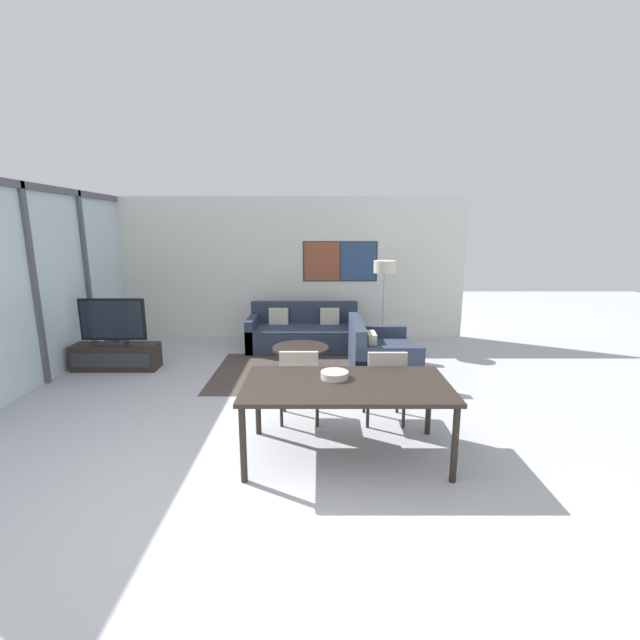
{
  "coord_description": "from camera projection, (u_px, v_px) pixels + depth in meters",
  "views": [
    {
      "loc": [
        0.79,
        -3.16,
        2.17
      ],
      "look_at": [
        0.77,
        2.6,
        0.95
      ],
      "focal_mm": 24.0,
      "sensor_mm": 36.0,
      "label": 1
    }
  ],
  "objects": [
    {
      "name": "ground_plane",
      "position": [
        226.0,
        497.0,
        3.54
      ],
      "size": [
        24.0,
        24.0,
        0.0
      ],
      "primitive_type": "plane",
      "color": "#B2B2B7"
    },
    {
      "name": "wall_back",
      "position": [
        284.0,
        269.0,
        8.55
      ],
      "size": [
        7.37,
        0.09,
        2.8
      ],
      "color": "silver",
      "rests_on": "ground_plane"
    },
    {
      "name": "window_wall_left",
      "position": [
        34.0,
        277.0,
        5.89
      ],
      "size": [
        0.07,
        5.42,
        2.8
      ],
      "color": "silver",
      "rests_on": "ground_plane"
    },
    {
      "name": "area_rug",
      "position": [
        302.0,
        372.0,
        6.64
      ],
      "size": [
        2.67,
        1.98,
        0.01
      ],
      "color": "#473D38",
      "rests_on": "ground_plane"
    },
    {
      "name": "tv_console",
      "position": [
        118.0,
        356.0,
        6.77
      ],
      "size": [
        1.31,
        0.4,
        0.41
      ],
      "color": "black",
      "rests_on": "ground_plane"
    },
    {
      "name": "television",
      "position": [
        115.0,
        322.0,
        6.65
      ],
      "size": [
        1.02,
        0.2,
        0.73
      ],
      "color": "#2D2D33",
      "rests_on": "tv_console"
    },
    {
      "name": "sofa_main",
      "position": [
        306.0,
        333.0,
        8.0
      ],
      "size": [
        2.04,
        0.95,
        0.82
      ],
      "color": "#2D384C",
      "rests_on": "ground_plane"
    },
    {
      "name": "sofa_side",
      "position": [
        379.0,
        356.0,
        6.53
      ],
      "size": [
        0.95,
        1.44,
        0.82
      ],
      "rotation": [
        0.0,
        0.0,
        1.57
      ],
      "color": "#2D384C",
      "rests_on": "ground_plane"
    },
    {
      "name": "coffee_table",
      "position": [
        302.0,
        353.0,
        6.58
      ],
      "size": [
        0.87,
        0.87,
        0.41
      ],
      "color": "black",
      "rests_on": "ground_plane"
    },
    {
      "name": "dining_table",
      "position": [
        348.0,
        389.0,
        4.06
      ],
      "size": [
        1.95,
        1.02,
        0.75
      ],
      "color": "black",
      "rests_on": "ground_plane"
    },
    {
      "name": "dining_chair_left",
      "position": [
        301.0,
        380.0,
        4.83
      ],
      "size": [
        0.46,
        0.46,
        0.88
      ],
      "color": "#B2A899",
      "rests_on": "ground_plane"
    },
    {
      "name": "dining_chair_centre",
      "position": [
        387.0,
        381.0,
        4.8
      ],
      "size": [
        0.46,
        0.46,
        0.88
      ],
      "color": "#B2A899",
      "rests_on": "ground_plane"
    },
    {
      "name": "fruit_bowl",
      "position": [
        336.0,
        374.0,
        4.17
      ],
      "size": [
        0.27,
        0.27,
        0.07
      ],
      "color": "#B7B2A8",
      "rests_on": "dining_table"
    },
    {
      "name": "floor_lamp",
      "position": [
        386.0,
        272.0,
        7.72
      ],
      "size": [
        0.4,
        0.4,
        1.62
      ],
      "color": "#2D2D33",
      "rests_on": "ground_plane"
    }
  ]
}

